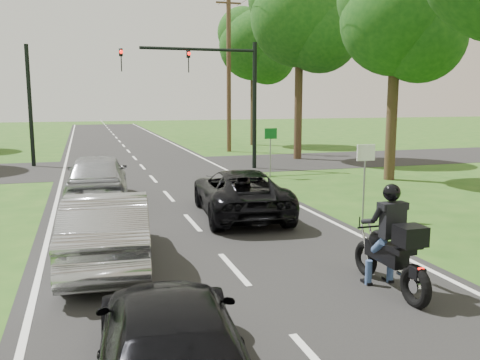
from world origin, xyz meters
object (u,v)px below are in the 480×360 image
at_px(traffic_signal, 217,82).
at_px(silver_suv, 97,177).
at_px(silver_sedan, 108,229).
at_px(dark_car_behind, 170,340).
at_px(utility_pole_far, 229,71).
at_px(sign_white, 365,163).
at_px(motorcycle_rider, 392,249).
at_px(dark_suv, 240,192).
at_px(sign_green, 271,141).

bearing_deg(traffic_signal, silver_suv, -132.35).
height_order(silver_sedan, traffic_signal, traffic_signal).
bearing_deg(dark_car_behind, utility_pole_far, -102.09).
xyz_separation_m(utility_pole_far, sign_white, (-1.50, -19.02, -3.49)).
distance_m(silver_sedan, sign_white, 7.38).
bearing_deg(silver_suv, utility_pole_far, -117.17).
bearing_deg(motorcycle_rider, dark_car_behind, -155.48).
height_order(motorcycle_rider, sign_white, sign_white).
height_order(dark_suv, silver_suv, silver_suv).
relative_size(dark_suv, traffic_signal, 0.77).
bearing_deg(dark_suv, dark_car_behind, 73.13).
relative_size(utility_pole_far, sign_white, 4.71).
xyz_separation_m(motorcycle_rider, utility_pole_far, (3.87, 23.93, 4.32)).
bearing_deg(dark_suv, silver_sedan, 47.16).
bearing_deg(traffic_signal, dark_suv, -100.86).
relative_size(silver_suv, dark_car_behind, 1.14).
distance_m(sign_white, sign_green, 8.00).
bearing_deg(sign_white, motorcycle_rider, -115.75).
bearing_deg(sign_white, traffic_signal, 97.05).
distance_m(traffic_signal, sign_green, 4.24).
distance_m(dark_car_behind, traffic_signal, 18.93).
bearing_deg(sign_white, dark_suv, 154.72).
distance_m(motorcycle_rider, silver_suv, 10.75).
bearing_deg(dark_suv, silver_suv, -34.41).
height_order(sign_white, sign_green, same).
bearing_deg(dark_suv, sign_green, -112.12).
relative_size(motorcycle_rider, dark_car_behind, 0.54).
xyz_separation_m(dark_suv, utility_pole_far, (4.69, 17.51, 4.39)).
bearing_deg(sign_green, motorcycle_rider, -101.25).
xyz_separation_m(silver_suv, traffic_signal, (5.71, 6.27, 3.31)).
bearing_deg(sign_white, dark_car_behind, -134.04).
relative_size(motorcycle_rider, silver_sedan, 0.49).
distance_m(motorcycle_rider, silver_sedan, 5.55).
distance_m(dark_suv, dark_car_behind, 9.01).
xyz_separation_m(dark_suv, silver_suv, (-3.89, 3.24, 0.14)).
relative_size(silver_suv, sign_white, 2.25).
bearing_deg(dark_car_behind, sign_green, -109.32).
height_order(silver_suv, dark_car_behind, silver_suv).
bearing_deg(silver_sedan, sign_green, -121.22).
xyz_separation_m(dark_car_behind, traffic_signal, (5.24, 17.85, 3.52)).
distance_m(dark_suv, sign_white, 3.64).
height_order(dark_car_behind, traffic_signal, traffic_signal).
bearing_deg(sign_green, dark_suv, -117.54).
xyz_separation_m(motorcycle_rider, dark_car_behind, (-4.24, -1.92, -0.14)).
bearing_deg(motorcycle_rider, dark_suv, 97.41).
bearing_deg(traffic_signal, motorcycle_rider, -93.61).
xyz_separation_m(silver_suv, sign_white, (7.08, -4.75, 0.77)).
bearing_deg(traffic_signal, silver_sedan, -113.74).
bearing_deg(utility_pole_far, dark_car_behind, -107.41).
bearing_deg(motorcycle_rider, utility_pole_far, 80.96).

